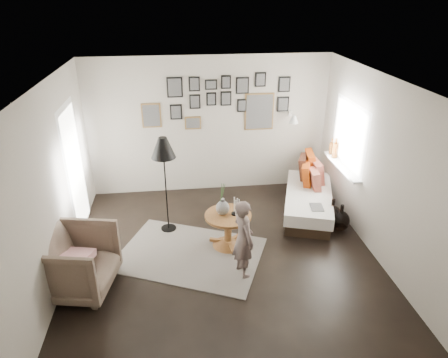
{
  "coord_description": "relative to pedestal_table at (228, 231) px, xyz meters",
  "views": [
    {
      "loc": [
        -0.6,
        -4.77,
        3.66
      ],
      "look_at": [
        0.05,
        0.5,
        1.1
      ],
      "focal_mm": 32.0,
      "sensor_mm": 36.0,
      "label": 1
    }
  ],
  "objects": [
    {
      "name": "ground",
      "position": [
        -0.1,
        -0.38,
        -0.26
      ],
      "size": [
        4.8,
        4.8,
        0.0
      ],
      "primitive_type": "plane",
      "color": "black",
      "rests_on": "ground"
    },
    {
      "name": "wall_back",
      "position": [
        -0.1,
        2.02,
        1.04
      ],
      "size": [
        4.5,
        0.0,
        4.5
      ],
      "primitive_type": "plane",
      "rotation": [
        1.57,
        0.0,
        0.0
      ],
      "color": "#AFA699",
      "rests_on": "ground"
    },
    {
      "name": "wall_front",
      "position": [
        -0.1,
        -2.78,
        1.04
      ],
      "size": [
        4.5,
        0.0,
        4.5
      ],
      "primitive_type": "plane",
      "rotation": [
        -1.57,
        0.0,
        0.0
      ],
      "color": "#AFA699",
      "rests_on": "ground"
    },
    {
      "name": "wall_left",
      "position": [
        -2.35,
        -0.38,
        1.04
      ],
      "size": [
        0.0,
        4.8,
        4.8
      ],
      "primitive_type": "plane",
      "rotation": [
        1.57,
        0.0,
        1.57
      ],
      "color": "#AFA699",
      "rests_on": "ground"
    },
    {
      "name": "wall_right",
      "position": [
        2.15,
        -0.38,
        1.04
      ],
      "size": [
        0.0,
        4.8,
        4.8
      ],
      "primitive_type": "plane",
      "rotation": [
        1.57,
        0.0,
        -1.57
      ],
      "color": "#AFA699",
      "rests_on": "ground"
    },
    {
      "name": "ceiling",
      "position": [
        -0.1,
        -0.38,
        2.34
      ],
      "size": [
        4.8,
        4.8,
        0.0
      ],
      "primitive_type": "plane",
      "rotation": [
        3.14,
        0.0,
        0.0
      ],
      "color": "white",
      "rests_on": "wall_back"
    },
    {
      "name": "door_left",
      "position": [
        -2.33,
        0.82,
        0.79
      ],
      "size": [
        0.0,
        2.14,
        2.14
      ],
      "color": "white",
      "rests_on": "wall_left"
    },
    {
      "name": "window_right",
      "position": [
        2.08,
        0.96,
        0.67
      ],
      "size": [
        0.15,
        1.32,
        1.3
      ],
      "color": "white",
      "rests_on": "wall_right"
    },
    {
      "name": "gallery_wall",
      "position": [
        0.19,
        2.01,
        1.48
      ],
      "size": [
        2.74,
        0.03,
        1.08
      ],
      "color": "olive",
      "rests_on": "wall_back"
    },
    {
      "name": "wall_sconce",
      "position": [
        1.45,
        1.76,
        1.2
      ],
      "size": [
        0.18,
        0.36,
        0.16
      ],
      "color": "white",
      "rests_on": "wall_back"
    },
    {
      "name": "rug",
      "position": [
        -0.6,
        -0.16,
        -0.25
      ],
      "size": [
        2.49,
        2.16,
        0.01
      ],
      "primitive_type": "cube",
      "rotation": [
        0.0,
        0.0,
        -0.41
      ],
      "color": "#B8AFA1",
      "rests_on": "ground"
    },
    {
      "name": "pedestal_table",
      "position": [
        0.0,
        0.0,
        0.0
      ],
      "size": [
        0.71,
        0.71,
        0.56
      ],
      "rotation": [
        0.0,
        0.0,
        0.41
      ],
      "color": "brown",
      "rests_on": "ground"
    },
    {
      "name": "vase",
      "position": [
        -0.08,
        0.02,
        0.46
      ],
      "size": [
        0.2,
        0.2,
        0.51
      ],
      "color": "black",
      "rests_on": "pedestal_table"
    },
    {
      "name": "candles",
      "position": [
        0.11,
        0.0,
        0.43
      ],
      "size": [
        0.12,
        0.12,
        0.26
      ],
      "color": "black",
      "rests_on": "pedestal_table"
    },
    {
      "name": "daybed",
      "position": [
        1.56,
        0.94,
        0.02
      ],
      "size": [
        1.29,
        1.94,
        0.88
      ],
      "rotation": [
        0.0,
        0.0,
        -0.31
      ],
      "color": "black",
      "rests_on": "ground"
    },
    {
      "name": "magazine_on_daybed",
      "position": [
        1.5,
        0.3,
        0.16
      ],
      "size": [
        0.23,
        0.3,
        0.01
      ],
      "primitive_type": "cube",
      "rotation": [
        0.0,
        0.0,
        -0.14
      ],
      "color": "black",
      "rests_on": "daybed"
    },
    {
      "name": "armchair",
      "position": [
        -2.1,
        -0.73,
        0.17
      ],
      "size": [
        1.11,
        1.09,
        0.86
      ],
      "primitive_type": "imported",
      "rotation": [
        0.0,
        0.0,
        1.37
      ],
      "color": "brown",
      "rests_on": "ground"
    },
    {
      "name": "armchair_cushion",
      "position": [
        -2.1,
        -0.68,
        0.22
      ],
      "size": [
        0.47,
        0.48,
        0.18
      ],
      "primitive_type": "cube",
      "rotation": [
        -0.21,
        0.0,
        -0.24
      ],
      "color": "silver",
      "rests_on": "armchair"
    },
    {
      "name": "floor_lamp",
      "position": [
        -0.92,
        0.59,
        1.14
      ],
      "size": [
        0.38,
        0.38,
        1.62
      ],
      "rotation": [
        0.0,
        0.0,
        -0.23
      ],
      "color": "black",
      "rests_on": "ground"
    },
    {
      "name": "magazine_basket",
      "position": [
        -2.1,
        -0.92,
        -0.08
      ],
      "size": [
        0.34,
        0.34,
        0.35
      ],
      "rotation": [
        0.0,
        0.0,
        -0.22
      ],
      "color": "black",
      "rests_on": "ground"
    },
    {
      "name": "demijohn_large",
      "position": [
        1.79,
        0.33,
        -0.06
      ],
      "size": [
        0.35,
        0.35,
        0.52
      ],
      "color": "black",
      "rests_on": "ground"
    },
    {
      "name": "demijohn_small",
      "position": [
        1.9,
        0.21,
        -0.08
      ],
      "size": [
        0.31,
        0.31,
        0.47
      ],
      "color": "black",
      "rests_on": "ground"
    },
    {
      "name": "child",
      "position": [
        0.12,
        -0.69,
        0.32
      ],
      "size": [
        0.4,
        0.49,
        1.16
      ],
      "primitive_type": "imported",
      "rotation": [
        0.0,
        0.0,
        1.9
      ],
      "color": "#695653",
      "rests_on": "ground"
    }
  ]
}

